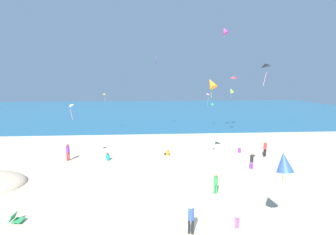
{
  "coord_description": "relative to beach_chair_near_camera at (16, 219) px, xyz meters",
  "views": [
    {
      "loc": [
        -1.28,
        -11.16,
        8.0
      ],
      "look_at": [
        0.0,
        8.11,
        4.93
      ],
      "focal_mm": 24.23,
      "sensor_mm": 36.0,
      "label": 1
    }
  ],
  "objects": [
    {
      "name": "ground_plane",
      "position": [
        9.18,
        8.74,
        -0.25
      ],
      "size": [
        120.0,
        120.0,
        0.0
      ],
      "primitive_type": "plane",
      "color": "beige"
    },
    {
      "name": "ocean_water",
      "position": [
        9.18,
        51.55,
        -0.22
      ],
      "size": [
        120.0,
        60.0,
        0.05
      ],
      "primitive_type": "cube",
      "color": "#236084",
      "rests_on": "ground_plane"
    },
    {
      "name": "beach_chair_near_camera",
      "position": [
        0.0,
        0.0,
        0.0
      ],
      "size": [
        0.69,
        0.59,
        0.56
      ],
      "rotation": [
        0.0,
        0.0,
        6.22
      ],
      "color": "#2D9956",
      "rests_on": "ground_plane"
    },
    {
      "name": "person_0",
      "position": [
        12.32,
        2.61,
        0.61
      ],
      "size": [
        0.34,
        0.34,
        1.49
      ],
      "rotation": [
        0.0,
        0.0,
        4.86
      ],
      "color": "green",
      "rests_on": "ground_plane"
    },
    {
      "name": "person_1",
      "position": [
        19.85,
        10.3,
        0.74
      ],
      "size": [
        0.42,
        0.42,
        1.71
      ],
      "rotation": [
        0.0,
        0.0,
        4.99
      ],
      "color": "black",
      "rests_on": "ground_plane"
    },
    {
      "name": "person_2",
      "position": [
        -0.81,
        10.42,
        0.77
      ],
      "size": [
        0.49,
        0.49,
        1.76
      ],
      "rotation": [
        0.0,
        0.0,
        5.53
      ],
      "color": "red",
      "rests_on": "ground_plane"
    },
    {
      "name": "person_3",
      "position": [
        12.45,
        -1.3,
        0.58
      ],
      "size": [
        0.36,
        0.36,
        1.44
      ],
      "rotation": [
        0.0,
        0.0,
        5.03
      ],
      "color": "#D8599E",
      "rests_on": "ground_plane"
    },
    {
      "name": "person_4",
      "position": [
        9.83,
        -1.59,
        0.69
      ],
      "size": [
        0.41,
        0.41,
        1.63
      ],
      "rotation": [
        0.0,
        0.0,
        4.38
      ],
      "color": "black",
      "rests_on": "ground_plane"
    },
    {
      "name": "person_5",
      "position": [
        16.89,
        6.94,
        0.6
      ],
      "size": [
        0.4,
        0.4,
        1.48
      ],
      "rotation": [
        0.0,
        0.0,
        4.19
      ],
      "color": "purple",
      "rests_on": "ground_plane"
    },
    {
      "name": "person_6",
      "position": [
        9.41,
        11.43,
        0.03
      ],
      "size": [
        0.62,
        0.67,
        0.76
      ],
      "rotation": [
        0.0,
        0.0,
        2.24
      ],
      "color": "orange",
      "rests_on": "ground_plane"
    },
    {
      "name": "person_7",
      "position": [
        3.16,
        10.2,
        0.05
      ],
      "size": [
        0.71,
        0.52,
        0.81
      ],
      "rotation": [
        0.0,
        0.0,
        3.45
      ],
      "color": "#19ADB2",
      "rests_on": "ground_plane"
    },
    {
      "name": "person_8",
      "position": [
        17.66,
        11.86,
        0.01
      ],
      "size": [
        0.53,
        0.62,
        0.69
      ],
      "rotation": [
        0.0,
        0.0,
        1.01
      ],
      "color": "purple",
      "rests_on": "ground_plane"
    },
    {
      "name": "kite_white",
      "position": [
        -0.07,
        9.91,
        5.47
      ],
      "size": [
        0.56,
        0.61,
        1.62
      ],
      "rotation": [
        0.0,
        0.0,
        1.99
      ],
      "color": "white"
    },
    {
      "name": "kite_magenta",
      "position": [
        17.29,
        17.8,
        14.3
      ],
      "size": [
        1.16,
        1.26,
        1.54
      ],
      "rotation": [
        0.0,
        0.0,
        0.59
      ],
      "color": "#DB3DA8"
    },
    {
      "name": "kite_purple",
      "position": [
        8.42,
        23.53,
        10.96
      ],
      "size": [
        0.15,
        1.17,
        1.92
      ],
      "rotation": [
        0.0,
        0.0,
        4.63
      ],
      "color": "purple"
    },
    {
      "name": "kite_pink",
      "position": [
        12.85,
        7.62,
        6.62
      ],
      "size": [
        0.32,
        0.4,
        1.1
      ],
      "rotation": [
        0.0,
        0.0,
        4.78
      ],
      "color": "pink"
    },
    {
      "name": "kite_green",
      "position": [
        18.34,
        26.83,
        3.71
      ],
      "size": [
        0.58,
        0.23,
        1.34
      ],
      "rotation": [
        0.0,
        0.0,
        0.21
      ],
      "color": "green"
    },
    {
      "name": "kite_orange",
      "position": [
        13.61,
        9.6,
        7.59
      ],
      "size": [
        1.34,
        1.44,
        2.09
      ],
      "rotation": [
        0.0,
        0.0,
        0.61
      ],
      "color": "orange"
    },
    {
      "name": "kite_blue",
      "position": [
        14.35,
        -2.11,
        3.8
      ],
      "size": [
        0.97,
        1.16,
        1.57
      ],
      "rotation": [
        0.0,
        0.0,
        0.17
      ],
      "color": "blue"
    },
    {
      "name": "kite_lime",
      "position": [
        19.55,
        20.74,
        6.4
      ],
      "size": [
        0.99,
        0.9,
        1.47
      ],
      "rotation": [
        0.0,
        0.0,
        4.19
      ],
      "color": "#99DB33"
    },
    {
      "name": "kite_yellow",
      "position": [
        0.37,
        23.89,
        5.76
      ],
      "size": [
        0.74,
        0.81,
        1.28
      ],
      "rotation": [
        0.0,
        0.0,
        2.01
      ],
      "color": "yellow"
    },
    {
      "name": "kite_black",
      "position": [
        15.63,
        3.04,
        8.86
      ],
      "size": [
        0.74,
        0.83,
        1.62
      ],
      "rotation": [
        0.0,
        0.0,
        4.3
      ],
      "color": "black"
    },
    {
      "name": "kite_red",
      "position": [
        20.8,
        23.33,
        8.43
      ],
      "size": [
        0.89,
        0.72,
        1.2
      ],
      "rotation": [
        0.0,
        0.0,
        3.24
      ],
      "color": "red"
    }
  ]
}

